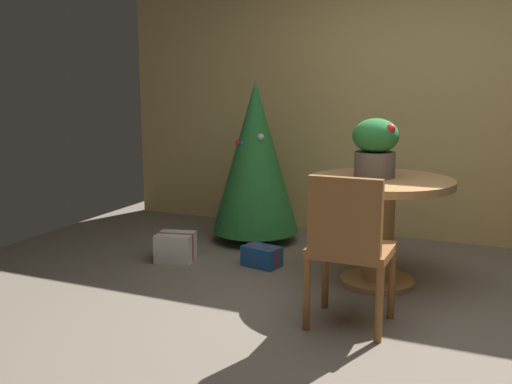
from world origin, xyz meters
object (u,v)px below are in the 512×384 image
(flower_vase, at_px, (375,146))
(gift_box_blue, at_px, (262,256))
(holiday_tree, at_px, (255,157))
(wooden_chair_near, at_px, (348,243))
(gift_box_cream, at_px, (175,247))
(round_dining_table, at_px, (380,210))

(flower_vase, distance_m, gift_box_blue, 1.24)
(holiday_tree, xyz_separation_m, gift_box_blue, (0.35, -0.67, -0.68))
(gift_box_blue, bearing_deg, wooden_chair_near, -43.96)
(holiday_tree, relative_size, gift_box_cream, 4.23)
(round_dining_table, height_order, holiday_tree, holiday_tree)
(wooden_chair_near, height_order, gift_box_blue, wooden_chair_near)
(round_dining_table, distance_m, gift_box_blue, 1.02)
(wooden_chair_near, xyz_separation_m, gift_box_blue, (-0.91, 0.88, -0.44))
(holiday_tree, relative_size, gift_box_blue, 4.48)
(wooden_chair_near, bearing_deg, gift_box_cream, 155.54)
(flower_vase, relative_size, gift_box_cream, 1.21)
(round_dining_table, height_order, gift_box_cream, round_dining_table)
(gift_box_cream, bearing_deg, holiday_tree, 67.29)
(round_dining_table, xyz_separation_m, wooden_chair_near, (0.00, -0.84, -0.02))
(gift_box_blue, relative_size, gift_box_cream, 0.94)
(wooden_chair_near, xyz_separation_m, holiday_tree, (-1.26, 1.55, 0.24))
(gift_box_cream, bearing_deg, wooden_chair_near, -24.46)
(round_dining_table, bearing_deg, holiday_tree, 150.80)
(flower_vase, bearing_deg, gift_box_blue, 179.96)
(holiday_tree, height_order, gift_box_cream, holiday_tree)
(gift_box_blue, distance_m, gift_box_cream, 0.71)
(flower_vase, height_order, gift_box_cream, flower_vase)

